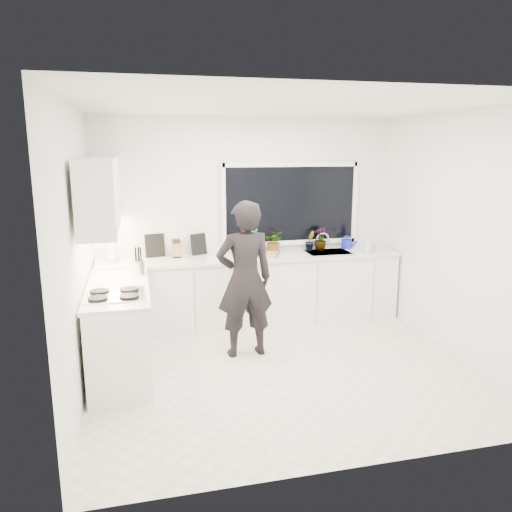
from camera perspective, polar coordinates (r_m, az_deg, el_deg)
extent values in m
cube|color=beige|center=(5.46, 3.17, -12.75)|extent=(4.00, 3.50, 0.02)
cube|color=white|center=(6.72, -1.03, 4.16)|extent=(4.00, 0.02, 2.70)
cube|color=white|center=(4.86, -19.96, 0.26)|extent=(0.02, 3.50, 2.70)
cube|color=white|center=(5.94, 22.26, 2.16)|extent=(0.02, 3.50, 2.70)
cube|color=white|center=(4.97, 3.56, 17.00)|extent=(4.00, 3.50, 0.02)
cube|color=black|center=(6.82, 3.98, 5.94)|extent=(1.80, 0.02, 1.00)
cube|color=white|center=(6.62, -0.41, -4.04)|extent=(3.92, 0.58, 0.88)
cube|color=white|center=(5.42, -15.25, -8.25)|extent=(0.58, 1.60, 0.88)
cube|color=silver|center=(6.49, -0.39, -0.16)|extent=(3.94, 0.62, 0.04)
cube|color=silver|center=(5.28, -15.54, -3.57)|extent=(0.62, 1.60, 0.04)
cube|color=white|center=(5.46, -17.27, 7.01)|extent=(0.34, 2.10, 0.70)
cube|color=silver|center=(6.82, 8.20, 0.06)|extent=(0.58, 0.42, 0.14)
cylinder|color=silver|center=(6.97, 7.64, 1.68)|extent=(0.03, 0.03, 0.22)
cube|color=black|center=(4.93, -15.90, -4.27)|extent=(0.56, 0.48, 0.03)
imported|color=black|center=(5.51, -1.30, -2.70)|extent=(0.66, 0.45, 1.75)
cube|color=silver|center=(6.50, 0.73, 0.16)|extent=(0.52, 0.46, 0.03)
cube|color=#C9451A|center=(6.49, 0.73, 0.30)|extent=(0.47, 0.41, 0.01)
cylinder|color=#141EC0|center=(7.07, 10.29, 1.37)|extent=(0.16, 0.16, 0.13)
cylinder|color=white|center=(6.41, -16.15, 0.56)|extent=(0.14, 0.14, 0.26)
cube|color=brown|center=(6.47, -9.08, 0.81)|extent=(0.13, 0.10, 0.22)
cylinder|color=silver|center=(5.68, -13.26, -1.27)|extent=(0.14, 0.14, 0.16)
cube|color=black|center=(6.59, -6.57, 1.36)|extent=(0.21, 0.11, 0.28)
cube|color=black|center=(6.54, -11.49, 1.20)|extent=(0.25, 0.06, 0.30)
imported|color=#26662D|center=(6.63, -0.27, 1.74)|extent=(0.17, 0.21, 0.33)
imported|color=#26662D|center=(6.71, 2.12, 1.68)|extent=(0.33, 0.31, 0.29)
imported|color=#26662D|center=(6.86, 6.17, 1.75)|extent=(0.18, 0.19, 0.27)
imported|color=#26662D|center=(6.91, 7.37, 1.97)|extent=(0.18, 0.18, 0.31)
imported|color=#D8BF66|center=(6.86, 12.68, 1.54)|extent=(0.14, 0.13, 0.27)
imported|color=#D8BF66|center=(6.93, 13.78, 1.27)|extent=(0.11, 0.10, 0.20)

